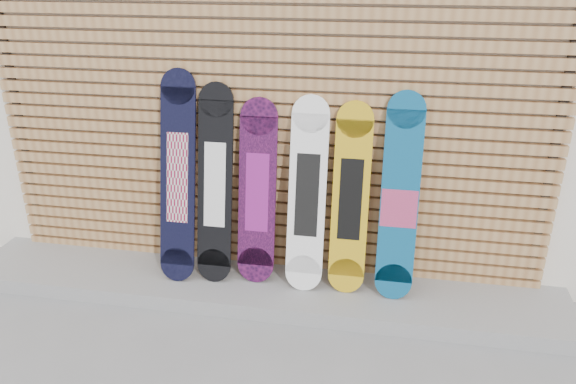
% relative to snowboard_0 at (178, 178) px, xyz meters
% --- Properties ---
extents(ground, '(80.00, 80.00, 0.00)m').
position_rel_snowboard_0_xyz_m(ground, '(0.77, -0.75, -0.90)').
color(ground, gray).
rests_on(ground, ground).
extents(building, '(12.00, 5.00, 3.60)m').
position_rel_snowboard_0_xyz_m(building, '(1.27, 2.75, 0.90)').
color(building, silver).
rests_on(building, ground).
extents(concrete_step, '(4.60, 0.70, 0.12)m').
position_rel_snowboard_0_xyz_m(concrete_step, '(0.62, -0.07, -0.84)').
color(concrete_step, gray).
rests_on(concrete_step, ground).
extents(slat_wall, '(4.26, 0.08, 2.29)m').
position_rel_snowboard_0_xyz_m(slat_wall, '(0.62, 0.22, 0.31)').
color(slat_wall, '#A57344').
rests_on(slat_wall, ground).
extents(snowboard_0, '(0.27, 0.39, 1.57)m').
position_rel_snowboard_0_xyz_m(snowboard_0, '(0.00, 0.00, 0.00)').
color(snowboard_0, black).
rests_on(snowboard_0, concrete_step).
extents(snowboard_1, '(0.26, 0.35, 1.48)m').
position_rel_snowboard_0_xyz_m(snowboard_1, '(0.28, 0.02, -0.04)').
color(snowboard_1, black).
rests_on(snowboard_1, concrete_step).
extents(snowboard_2, '(0.28, 0.30, 1.38)m').
position_rel_snowboard_0_xyz_m(snowboard_2, '(0.59, 0.05, -0.09)').
color(snowboard_2, black).
rests_on(snowboard_2, concrete_step).
extents(snowboard_3, '(0.27, 0.34, 1.42)m').
position_rel_snowboard_0_xyz_m(snowboard_3, '(0.97, 0.02, -0.08)').
color(snowboard_3, white).
rests_on(snowboard_3, concrete_step).
extents(snowboard_4, '(0.26, 0.32, 1.39)m').
position_rel_snowboard_0_xyz_m(snowboard_4, '(1.28, 0.04, -0.09)').
color(snowboard_4, gold).
rests_on(snowboard_4, concrete_step).
extents(snowboard_5, '(0.27, 0.34, 1.47)m').
position_rel_snowboard_0_xyz_m(snowboard_5, '(1.63, 0.02, -0.06)').
color(snowboard_5, '#0D527F').
rests_on(snowboard_5, concrete_step).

